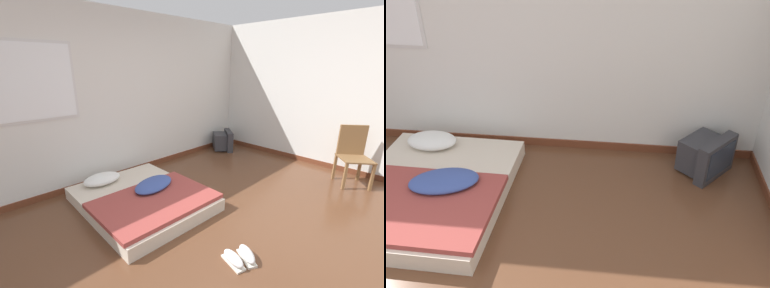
% 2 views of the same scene
% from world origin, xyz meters
% --- Properties ---
extents(wall_back, '(8.06, 0.08, 2.60)m').
position_xyz_m(wall_back, '(-0.02, 2.43, 1.29)').
color(wall_back, silver).
rests_on(wall_back, ground_plane).
extents(mattress_bed, '(1.43, 1.73, 0.31)m').
position_xyz_m(mattress_bed, '(-0.33, 1.34, 0.11)').
color(mattress_bed, beige).
rests_on(mattress_bed, ground_plane).
extents(crt_tv, '(0.60, 0.61, 0.42)m').
position_xyz_m(crt_tv, '(2.28, 2.09, 0.20)').
color(crt_tv, '#333338').
rests_on(crt_tv, ground_plane).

